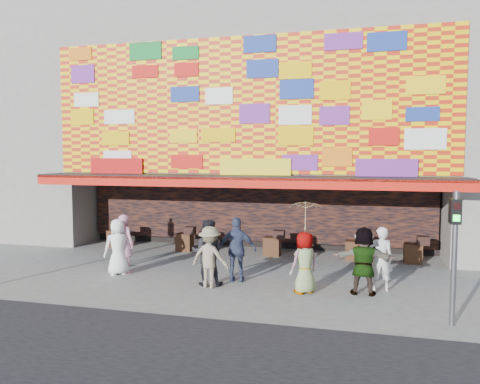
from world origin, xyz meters
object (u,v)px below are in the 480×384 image
Objects in this scene: ped_e at (237,250)px; parasol at (305,216)px; signal_right at (455,243)px; ped_b at (125,244)px; ped_i at (124,242)px; ped_g at (305,263)px; ped_d at (210,257)px; ped_f at (364,261)px; ped_c at (207,252)px; ped_a at (118,247)px; ped_h at (381,259)px.

parasol is (2.08, -0.66, 1.15)m from ped_e.
signal_right is at bearing -25.05° from parasol.
parasol is (5.83, -0.77, 1.17)m from ped_b.
parasol reaches higher than ped_b.
ped_i is at bearing 161.25° from signal_right.
parasol is at bearing -150.39° from ped_i.
ped_g is (5.83, -0.77, -0.10)m from ped_b.
parasol is at bearing -167.33° from ped_b.
signal_right is 6.41m from ped_d.
ped_e reaches higher than ped_d.
ped_d is 0.94× the size of ped_f.
ped_i is (-4.28, 1.05, -0.15)m from ped_e.
ped_e is 3.66m from ped_f.
ped_c is at bearing -172.45° from ped_b.
ped_b is 1.12× the size of ped_g.
ped_i is (-0.53, 0.94, -0.13)m from ped_b.
signal_right reaches higher than parasol.
ped_e is 2.19m from ped_g.
ped_h reaches higher than ped_a.
ped_d reaches higher than ped_i.
ped_a is at bearing -1.50° from ped_d.
ped_h is (0.47, 0.49, -0.03)m from ped_f.
ped_e is at bearing -149.10° from ped_i.
ped_d is at bearing 6.57° from ped_f.
ped_d is at bearing 44.75° from ped_e.
ped_h is at bearing 121.06° from signal_right.
signal_right reaches higher than ped_h.
ped_f is 8.05m from ped_i.
signal_right is 9.70m from ped_a.
signal_right is at bearing 154.43° from ped_c.
ped_f is (7.39, -0.49, -0.02)m from ped_b.
ped_e is at bearing -161.43° from ped_b.
ped_a reaches higher than ped_d.
ped_i is at bearing -57.84° from ped_g.
ped_i is 0.91× the size of parasol.
parasol is at bearing 154.95° from signal_right.
ped_b is 3.27m from ped_d.
ped_a reaches higher than ped_i.
ped_i is (-3.53, 1.62, -0.14)m from ped_c.
ped_a reaches higher than ped_g.
ped_c reaches higher than ped_d.
ped_g is at bearing 135.48° from ped_a.
ped_i is at bearing -21.24° from ped_e.
ped_c is 2.84m from ped_g.
ped_i is at bearing -8.96° from ped_f.
ped_i is at bearing 164.91° from parasol.
signal_right is 1.71× the size of ped_d.
ped_e reaches higher than ped_a.
ped_g is at bearing 14.91° from ped_h.
signal_right reaches higher than ped_i.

